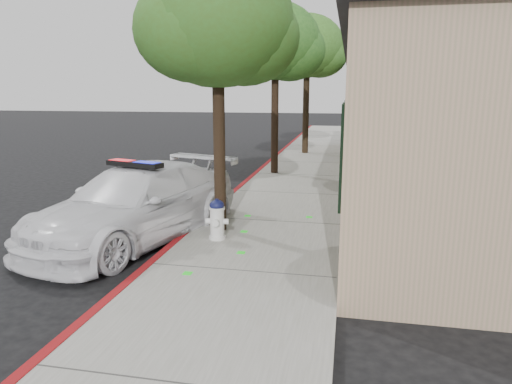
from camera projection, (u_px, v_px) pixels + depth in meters
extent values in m
plane|color=black|center=(147.00, 271.00, 7.81)|extent=(120.00, 120.00, 0.00)
cube|color=gray|center=(270.00, 224.00, 10.36)|extent=(3.20, 60.00, 0.15)
cube|color=maroon|center=(204.00, 220.00, 10.66)|extent=(0.14, 60.00, 0.16)
cube|color=tan|center=(459.00, 123.00, 14.72)|extent=(7.00, 20.00, 4.00)
cube|color=black|center=(466.00, 54.00, 14.27)|extent=(7.30, 20.30, 0.24)
cube|color=black|center=(342.00, 154.00, 7.74)|extent=(0.08, 1.48, 1.68)
cube|color=black|center=(345.00, 137.00, 10.62)|extent=(0.08, 1.48, 1.68)
cube|color=black|center=(346.00, 128.00, 13.49)|extent=(0.08, 1.48, 1.68)
cube|color=black|center=(347.00, 121.00, 16.37)|extent=(0.08, 1.48, 1.68)
cube|color=black|center=(347.00, 117.00, 19.24)|extent=(0.08, 1.48, 1.68)
cube|color=black|center=(348.00, 114.00, 22.12)|extent=(0.08, 1.48, 1.68)
cube|color=black|center=(348.00, 111.00, 24.99)|extent=(0.08, 1.48, 1.68)
imported|color=white|center=(137.00, 204.00, 9.36)|extent=(3.50, 5.59, 1.51)
cube|color=black|center=(135.00, 164.00, 9.19)|extent=(1.23, 0.61, 0.10)
cube|color=red|center=(122.00, 162.00, 9.33)|extent=(0.57, 0.38, 0.11)
cube|color=#0C16D6|center=(147.00, 165.00, 9.04)|extent=(0.57, 0.38, 0.11)
cylinder|color=white|center=(217.00, 237.00, 9.07)|extent=(0.33, 0.33, 0.06)
cylinder|color=white|center=(217.00, 223.00, 9.01)|extent=(0.27, 0.27, 0.54)
cylinder|color=white|center=(217.00, 208.00, 8.94)|extent=(0.31, 0.31, 0.04)
ellipsoid|color=#10133C|center=(217.00, 205.00, 8.93)|extent=(0.28, 0.28, 0.21)
cylinder|color=#10133C|center=(217.00, 200.00, 8.91)|extent=(0.07, 0.07, 0.06)
cylinder|color=white|center=(209.00, 221.00, 9.01)|extent=(0.13, 0.12, 0.11)
cylinder|color=white|center=(226.00, 221.00, 8.99)|extent=(0.13, 0.12, 0.11)
cylinder|color=white|center=(216.00, 223.00, 8.83)|extent=(0.15, 0.13, 0.14)
cylinder|color=black|center=(219.00, 151.00, 9.36)|extent=(0.24, 0.24, 3.31)
ellipsoid|color=#33551A|center=(217.00, 21.00, 8.83)|extent=(2.95, 2.95, 2.50)
ellipsoid|color=#33551A|center=(244.00, 37.00, 9.06)|extent=(2.21, 2.21, 1.88)
ellipsoid|color=#33551A|center=(194.00, 30.00, 8.67)|extent=(2.30, 2.30, 1.96)
cylinder|color=black|center=(275.00, 121.00, 16.14)|extent=(0.25, 0.25, 3.62)
ellipsoid|color=#22551A|center=(275.00, 41.00, 15.57)|extent=(3.03, 3.03, 2.58)
ellipsoid|color=#22551A|center=(290.00, 50.00, 15.70)|extent=(2.44, 2.44, 2.08)
ellipsoid|color=#22551A|center=(262.00, 47.00, 15.63)|extent=(2.35, 2.35, 1.99)
cylinder|color=black|center=(306.00, 111.00, 21.45)|extent=(0.29, 0.29, 3.86)
ellipsoid|color=#31591B|center=(307.00, 46.00, 20.83)|extent=(3.30, 3.30, 2.81)
ellipsoid|color=#31591B|center=(320.00, 54.00, 20.97)|extent=(2.53, 2.53, 2.15)
ellipsoid|color=#31591B|center=(299.00, 51.00, 20.64)|extent=(2.64, 2.64, 2.25)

